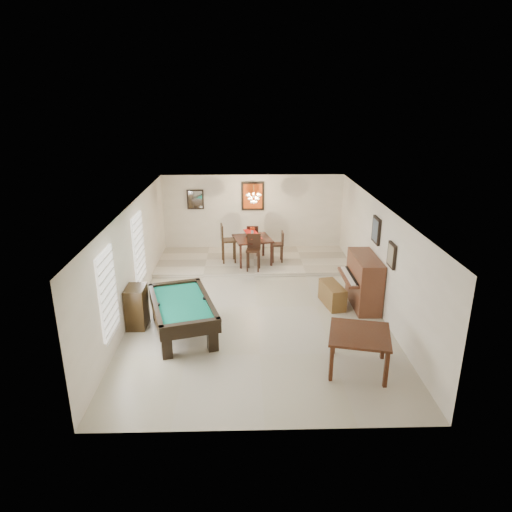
{
  "coord_description": "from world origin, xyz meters",
  "views": [
    {
      "loc": [
        -0.3,
        -10.42,
        5.01
      ],
      "look_at": [
        0.0,
        0.6,
        1.15
      ],
      "focal_mm": 32.0,
      "sensor_mm": 36.0,
      "label": 1
    }
  ],
  "objects_px": {
    "apothecary_chest": "(137,307)",
    "dining_chair_west": "(229,243)",
    "upright_piano": "(358,281)",
    "chandelier": "(254,195)",
    "dining_chair_east": "(277,247)",
    "dining_chair_south": "(253,253)",
    "piano_bench": "(332,295)",
    "dining_chair_north": "(253,240)",
    "flower_vase": "(252,230)",
    "square_table": "(358,351)",
    "pool_table": "(183,318)",
    "dining_table": "(252,248)"
  },
  "relations": [
    {
      "from": "square_table",
      "to": "chandelier",
      "type": "bearing_deg",
      "value": 107.31
    },
    {
      "from": "pool_table",
      "to": "piano_bench",
      "type": "relative_size",
      "value": 2.28
    },
    {
      "from": "chandelier",
      "to": "square_table",
      "type": "bearing_deg",
      "value": -72.69
    },
    {
      "from": "piano_bench",
      "to": "chandelier",
      "type": "bearing_deg",
      "value": 121.48
    },
    {
      "from": "piano_bench",
      "to": "flower_vase",
      "type": "height_order",
      "value": "flower_vase"
    },
    {
      "from": "flower_vase",
      "to": "dining_chair_south",
      "type": "xyz_separation_m",
      "value": [
        0.01,
        -0.72,
        -0.48
      ]
    },
    {
      "from": "dining_table",
      "to": "dining_chair_north",
      "type": "bearing_deg",
      "value": 88.07
    },
    {
      "from": "piano_bench",
      "to": "flower_vase",
      "type": "xyz_separation_m",
      "value": [
        -1.96,
        2.93,
        0.86
      ]
    },
    {
      "from": "pool_table",
      "to": "chandelier",
      "type": "xyz_separation_m",
      "value": [
        1.68,
        4.5,
        1.82
      ]
    },
    {
      "from": "dining_chair_west",
      "to": "square_table",
      "type": "bearing_deg",
      "value": -163.25
    },
    {
      "from": "square_table",
      "to": "dining_chair_south",
      "type": "bearing_deg",
      "value": 110.51
    },
    {
      "from": "dining_chair_east",
      "to": "dining_table",
      "type": "bearing_deg",
      "value": -89.04
    },
    {
      "from": "dining_chair_east",
      "to": "piano_bench",
      "type": "bearing_deg",
      "value": 20.12
    },
    {
      "from": "apothecary_chest",
      "to": "flower_vase",
      "type": "bearing_deg",
      "value": 55.23
    },
    {
      "from": "dining_chair_east",
      "to": "apothecary_chest",
      "type": "bearing_deg",
      "value": -43.17
    },
    {
      "from": "apothecary_chest",
      "to": "dining_chair_west",
      "type": "distance_m",
      "value": 4.44
    },
    {
      "from": "pool_table",
      "to": "dining_table",
      "type": "distance_m",
      "value": 4.6
    },
    {
      "from": "apothecary_chest",
      "to": "dining_chair_west",
      "type": "bearing_deg",
      "value": 63.42
    },
    {
      "from": "square_table",
      "to": "dining_table",
      "type": "height_order",
      "value": "dining_table"
    },
    {
      "from": "flower_vase",
      "to": "dining_chair_south",
      "type": "height_order",
      "value": "flower_vase"
    },
    {
      "from": "upright_piano",
      "to": "dining_chair_south",
      "type": "distance_m",
      "value": 3.41
    },
    {
      "from": "piano_bench",
      "to": "dining_chair_south",
      "type": "height_order",
      "value": "dining_chair_south"
    },
    {
      "from": "flower_vase",
      "to": "dining_chair_north",
      "type": "xyz_separation_m",
      "value": [
        0.02,
        0.73,
        -0.52
      ]
    },
    {
      "from": "dining_chair_east",
      "to": "chandelier",
      "type": "height_order",
      "value": "chandelier"
    },
    {
      "from": "dining_chair_west",
      "to": "chandelier",
      "type": "xyz_separation_m",
      "value": [
        0.78,
        0.15,
        1.48
      ]
    },
    {
      "from": "pool_table",
      "to": "dining_chair_south",
      "type": "distance_m",
      "value": 3.95
    },
    {
      "from": "pool_table",
      "to": "dining_chair_south",
      "type": "xyz_separation_m",
      "value": [
        1.65,
        3.58,
        0.28
      ]
    },
    {
      "from": "pool_table",
      "to": "dining_table",
      "type": "xyz_separation_m",
      "value": [
        1.64,
        4.3,
        0.19
      ]
    },
    {
      "from": "apothecary_chest",
      "to": "piano_bench",
      "type": "bearing_deg",
      "value": 12.0
    },
    {
      "from": "flower_vase",
      "to": "chandelier",
      "type": "relative_size",
      "value": 0.39
    },
    {
      "from": "square_table",
      "to": "dining_table",
      "type": "relative_size",
      "value": 1.03
    },
    {
      "from": "dining_chair_south",
      "to": "dining_chair_north",
      "type": "relative_size",
      "value": 1.08
    },
    {
      "from": "chandelier",
      "to": "apothecary_chest",
      "type": "bearing_deg",
      "value": -123.87
    },
    {
      "from": "square_table",
      "to": "dining_chair_south",
      "type": "height_order",
      "value": "dining_chair_south"
    },
    {
      "from": "piano_bench",
      "to": "apothecary_chest",
      "type": "height_order",
      "value": "apothecary_chest"
    },
    {
      "from": "dining_chair_south",
      "to": "dining_table",
      "type": "bearing_deg",
      "value": 98.64
    },
    {
      "from": "upright_piano",
      "to": "dining_chair_north",
      "type": "distance_m",
      "value": 4.48
    },
    {
      "from": "upright_piano",
      "to": "dining_chair_north",
      "type": "bearing_deg",
      "value": 124.9
    },
    {
      "from": "square_table",
      "to": "dining_chair_south",
      "type": "distance_m",
      "value": 5.45
    },
    {
      "from": "square_table",
      "to": "dining_chair_north",
      "type": "relative_size",
      "value": 1.13
    },
    {
      "from": "piano_bench",
      "to": "chandelier",
      "type": "xyz_separation_m",
      "value": [
        -1.91,
        3.13,
        1.92
      ]
    },
    {
      "from": "piano_bench",
      "to": "apothecary_chest",
      "type": "relative_size",
      "value": 1.04
    },
    {
      "from": "upright_piano",
      "to": "chandelier",
      "type": "height_order",
      "value": "chandelier"
    },
    {
      "from": "pool_table",
      "to": "dining_chair_north",
      "type": "xyz_separation_m",
      "value": [
        1.66,
        5.02,
        0.24
      ]
    },
    {
      "from": "pool_table",
      "to": "dining_chair_west",
      "type": "distance_m",
      "value": 4.45
    },
    {
      "from": "piano_bench",
      "to": "dining_chair_south",
      "type": "relative_size",
      "value": 0.93
    },
    {
      "from": "dining_chair_south",
      "to": "dining_chair_west",
      "type": "bearing_deg",
      "value": 142.18
    },
    {
      "from": "dining_table",
      "to": "dining_chair_north",
      "type": "height_order",
      "value": "dining_chair_north"
    },
    {
      "from": "square_table",
      "to": "upright_piano",
      "type": "height_order",
      "value": "upright_piano"
    },
    {
      "from": "dining_chair_west",
      "to": "dining_chair_east",
      "type": "bearing_deg",
      "value": -97.99
    }
  ]
}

